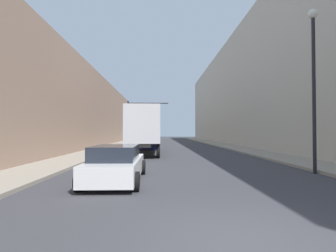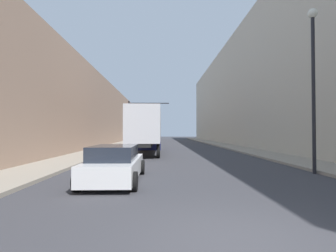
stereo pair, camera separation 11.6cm
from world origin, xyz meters
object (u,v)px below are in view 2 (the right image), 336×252
object	(u,v)px
semi_truck	(147,129)
sedan_car	(115,164)
traffic_signal_gantry	(140,114)
street_lamp	(313,69)

from	to	relation	value
semi_truck	sedan_car	world-z (taller)	semi_truck
sedan_car	traffic_signal_gantry	distance (m)	26.24
street_lamp	sedan_car	bearing A→B (deg)	-169.45
sedan_car	street_lamp	world-z (taller)	street_lamp
traffic_signal_gantry	street_lamp	xyz separation A→B (m)	(10.04, -24.30, 0.44)
semi_truck	street_lamp	bearing A→B (deg)	-55.07
traffic_signal_gantry	street_lamp	world-z (taller)	street_lamp
traffic_signal_gantry	sedan_car	bearing A→B (deg)	-87.35
semi_truck	sedan_car	xyz separation A→B (m)	(-0.44, -13.67, -1.52)
semi_truck	sedan_car	size ratio (longest dim) A/B	2.53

